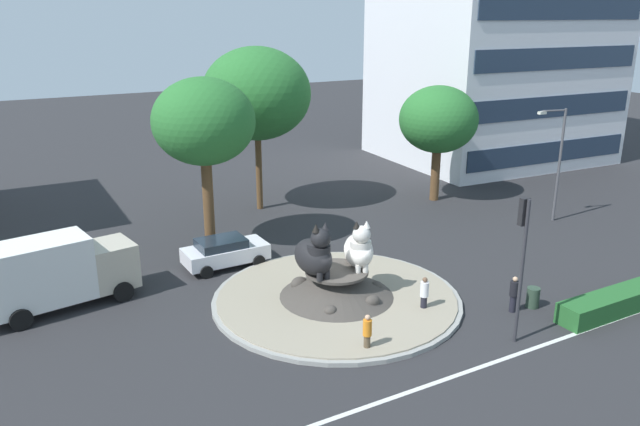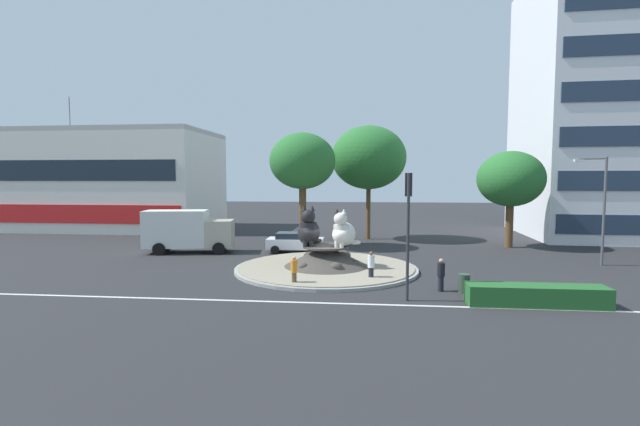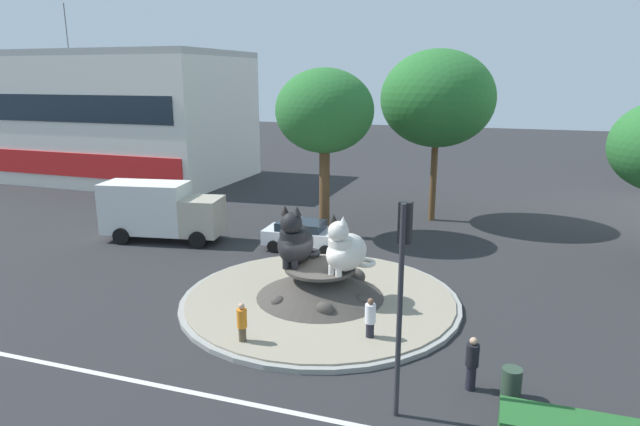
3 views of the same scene
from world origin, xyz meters
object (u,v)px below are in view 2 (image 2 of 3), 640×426
object	(u,v)px
pedestrian_white_shirt	(371,266)
delivery_box_truck	(187,230)
cat_statue_white	(343,232)
litter_bin	(464,283)
traffic_light_mast	(408,213)
second_tree_near_tower	(511,179)
third_tree_left	(369,158)
broadleaf_tree_behind_island	(303,162)
pedestrian_orange_shirt	(294,271)
pedestrian_black_shirt	(441,274)
shophouse_block	(106,180)
streetlight_arm	(601,203)
sedan_on_far_lane	(295,242)
cat_statue_black	(309,231)
office_tower	(622,105)

from	to	relation	value
pedestrian_white_shirt	delivery_box_truck	world-z (taller)	delivery_box_truck
cat_statue_white	delivery_box_truck	world-z (taller)	cat_statue_white
litter_bin	traffic_light_mast	bearing A→B (deg)	-149.64
second_tree_near_tower	delivery_box_truck	size ratio (longest dim) A/B	1.15
third_tree_left	litter_bin	distance (m)	20.70
broadleaf_tree_behind_island	third_tree_left	distance (m)	7.58
broadleaf_tree_behind_island	cat_statue_white	bearing A→B (deg)	-67.55
pedestrian_orange_shirt	delivery_box_truck	bearing A→B (deg)	-135.97
pedestrian_white_shirt	litter_bin	distance (m)	4.87
pedestrian_orange_shirt	pedestrian_black_shirt	size ratio (longest dim) A/B	0.97
pedestrian_orange_shirt	litter_bin	xyz separation A→B (m)	(8.41, -0.29, -0.38)
shophouse_block	second_tree_near_tower	world-z (taller)	shophouse_block
second_tree_near_tower	broadleaf_tree_behind_island	bearing A→B (deg)	-175.00
streetlight_arm	pedestrian_orange_shirt	bearing A→B (deg)	37.85
cat_statue_white	pedestrian_orange_shirt	size ratio (longest dim) A/B	1.50
cat_statue_white	pedestrian_white_shirt	xyz separation A→B (m)	(1.62, -2.63, -1.47)
third_tree_left	litter_bin	world-z (taller)	third_tree_left
traffic_light_mast	sedan_on_far_lane	bearing A→B (deg)	34.18
third_tree_left	pedestrian_white_shirt	world-z (taller)	third_tree_left
shophouse_block	pedestrian_black_shirt	bearing A→B (deg)	-37.04
shophouse_block	streetlight_arm	xyz separation A→B (m)	(43.85, -17.46, -1.38)
cat_statue_black	shophouse_block	bearing A→B (deg)	-133.52
office_tower	streetlight_arm	distance (m)	19.91
traffic_light_mast	shophouse_block	xyz separation A→B (m)	(-30.90, 27.09, 1.38)
traffic_light_mast	pedestrian_orange_shirt	size ratio (longest dim) A/B	3.66
traffic_light_mast	pedestrian_orange_shirt	distance (m)	6.66
delivery_box_truck	litter_bin	bearing A→B (deg)	-38.10
office_tower	shophouse_block	bearing A→B (deg)	-178.97
sedan_on_far_lane	broadleaf_tree_behind_island	bearing A→B (deg)	84.50
second_tree_near_tower	pedestrian_black_shirt	bearing A→B (deg)	-117.62
cat_statue_black	litter_bin	xyz separation A→B (m)	(8.21, -4.73, -1.94)
second_tree_near_tower	streetlight_arm	size ratio (longest dim) A/B	1.12
pedestrian_orange_shirt	pedestrian_white_shirt	bearing A→B (deg)	111.17
pedestrian_white_shirt	delivery_box_truck	distance (m)	15.83
sedan_on_far_lane	delivery_box_truck	size ratio (longest dim) A/B	0.63
cat_statue_black	shophouse_block	world-z (taller)	shophouse_block
office_tower	pedestrian_white_shirt	bearing A→B (deg)	-134.64
shophouse_block	streetlight_arm	bearing A→B (deg)	-21.01
pedestrian_black_shirt	streetlight_arm	bearing A→B (deg)	-39.55
pedestrian_orange_shirt	delivery_box_truck	distance (m)	13.69
shophouse_block	delivery_box_truck	size ratio (longest dim) A/B	3.57
second_tree_near_tower	third_tree_left	distance (m)	12.07
shophouse_block	third_tree_left	distance (m)	30.03
office_tower	litter_bin	distance (m)	32.63
shophouse_block	litter_bin	distance (m)	42.56
cat_statue_black	traffic_light_mast	world-z (taller)	traffic_light_mast
traffic_light_mast	sedan_on_far_lane	distance (m)	14.76
office_tower	litter_bin	size ratio (longest dim) A/B	27.80
pedestrian_white_shirt	traffic_light_mast	bearing A→B (deg)	19.08
pedestrian_orange_shirt	sedan_on_far_lane	size ratio (longest dim) A/B	0.37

